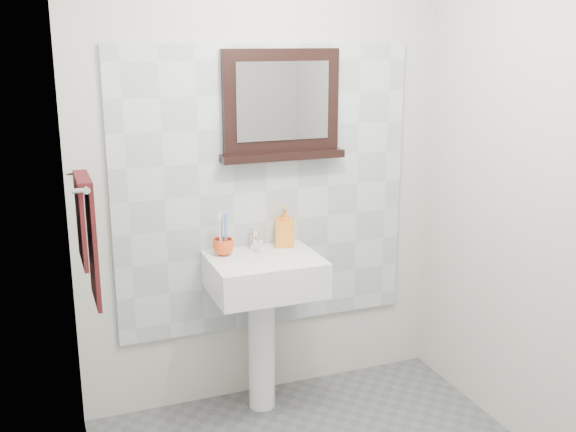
% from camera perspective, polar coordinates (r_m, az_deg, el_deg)
% --- Properties ---
extents(back_wall, '(2.00, 0.01, 2.50)m').
position_cam_1_polar(back_wall, '(3.53, -2.00, 3.81)').
color(back_wall, beige).
rests_on(back_wall, ground).
extents(left_wall, '(0.01, 2.20, 2.50)m').
position_cam_1_polar(left_wall, '(2.28, -16.88, -2.95)').
color(left_wall, beige).
rests_on(left_wall, ground).
extents(right_wall, '(0.01, 2.20, 2.50)m').
position_cam_1_polar(right_wall, '(3.12, 22.74, 1.19)').
color(right_wall, beige).
rests_on(right_wall, ground).
extents(splashback, '(1.60, 0.02, 1.50)m').
position_cam_1_polar(splashback, '(3.54, -1.92, 2.18)').
color(splashback, silver).
rests_on(splashback, back_wall).
extents(pedestal_sink, '(0.55, 0.44, 0.96)m').
position_cam_1_polar(pedestal_sink, '(3.46, -2.06, -6.35)').
color(pedestal_sink, white).
rests_on(pedestal_sink, ground).
extents(toothbrush_cup, '(0.12, 0.12, 0.08)m').
position_cam_1_polar(toothbrush_cup, '(3.42, -5.50, -2.62)').
color(toothbrush_cup, '#F7551D').
rests_on(toothbrush_cup, pedestal_sink).
extents(toothbrushes, '(0.05, 0.04, 0.21)m').
position_cam_1_polar(toothbrushes, '(3.40, -5.49, -1.31)').
color(toothbrushes, white).
rests_on(toothbrushes, toothbrush_cup).
extents(soap_dispenser, '(0.12, 0.12, 0.21)m').
position_cam_1_polar(soap_dispenser, '(3.54, -0.31, -0.87)').
color(soap_dispenser, orange).
rests_on(soap_dispenser, pedestal_sink).
extents(framed_mirror, '(0.66, 0.11, 0.56)m').
position_cam_1_polar(framed_mirror, '(3.47, -0.57, 9.17)').
color(framed_mirror, black).
rests_on(framed_mirror, back_wall).
extents(towel_bar, '(0.07, 0.40, 0.03)m').
position_cam_1_polar(towel_bar, '(2.89, -17.07, 2.85)').
color(towel_bar, silver).
rests_on(towel_bar, left_wall).
extents(hand_towel, '(0.06, 0.30, 0.55)m').
position_cam_1_polar(hand_towel, '(2.94, -16.62, -1.14)').
color(hand_towel, black).
rests_on(hand_towel, towel_bar).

